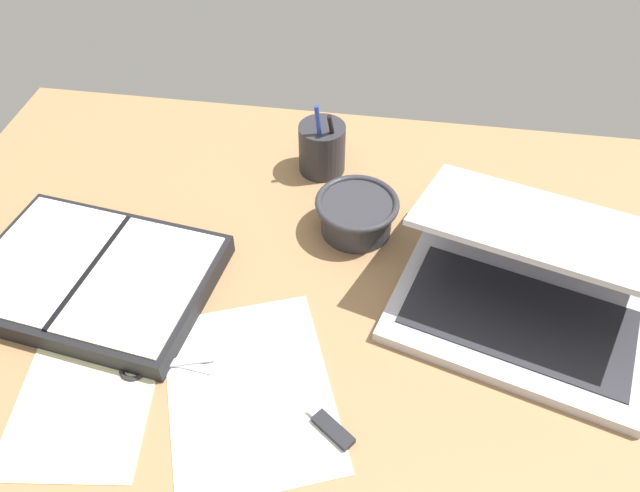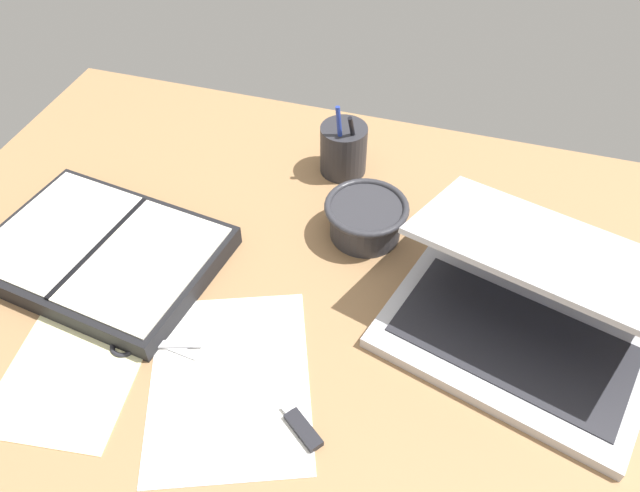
% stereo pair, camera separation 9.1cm
% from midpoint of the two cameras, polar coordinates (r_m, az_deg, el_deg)
% --- Properties ---
extents(desk_top, '(1.40, 1.00, 0.02)m').
position_cam_midpoint_polar(desk_top, '(0.94, -2.11, -6.00)').
color(desk_top, '#936D47').
rests_on(desk_top, ground).
extents(laptop, '(0.43, 0.39, 0.16)m').
position_cam_midpoint_polar(laptop, '(0.92, 15.84, -3.95)').
color(laptop, '#B7B7BC').
rests_on(laptop, desk_top).
extents(bowl, '(0.14, 0.14, 0.06)m').
position_cam_midpoint_polar(bowl, '(1.01, 0.80, 2.85)').
color(bowl, '#2D2D33').
rests_on(bowl, desk_top).
extents(pen_cup, '(0.08, 0.08, 0.15)m').
position_cam_midpoint_polar(pen_cup, '(1.13, -2.14, 8.84)').
color(pen_cup, '#28282D').
rests_on(pen_cup, desk_top).
extents(planner, '(0.39, 0.30, 0.04)m').
position_cam_midpoint_polar(planner, '(1.02, -22.47, -2.76)').
color(planner, black).
rests_on(planner, desk_top).
extents(scissors, '(0.13, 0.06, 0.01)m').
position_cam_midpoint_polar(scissors, '(0.91, -18.41, -10.16)').
color(scissors, '#B7B7BC').
rests_on(scissors, desk_top).
extents(paper_sheet_front, '(0.30, 0.34, 0.00)m').
position_cam_midpoint_polar(paper_sheet_front, '(0.86, -9.59, -13.11)').
color(paper_sheet_front, white).
rests_on(paper_sheet_front, desk_top).
extents(paper_sheet_beside_planner, '(0.21, 0.29, 0.00)m').
position_cam_midpoint_polar(paper_sheet_beside_planner, '(0.92, -23.09, -11.67)').
color(paper_sheet_beside_planner, '#F4EFB2').
rests_on(paper_sheet_beside_planner, desk_top).
extents(usb_drive, '(0.07, 0.06, 0.01)m').
position_cam_midpoint_polar(usb_drive, '(0.82, -2.26, -16.57)').
color(usb_drive, black).
rests_on(usb_drive, desk_top).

